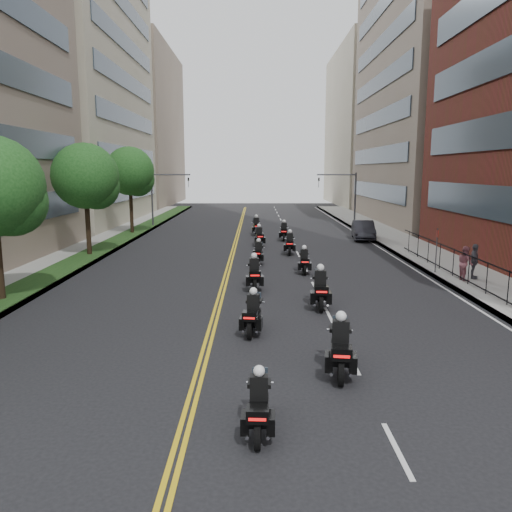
{
  "coord_description": "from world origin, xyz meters",
  "views": [
    {
      "loc": [
        0.19,
        -9.73,
        5.87
      ],
      "look_at": [
        0.21,
        13.04,
        1.93
      ],
      "focal_mm": 35.0,
      "sensor_mm": 36.0,
      "label": 1
    }
  ],
  "objects_px": {
    "motorcycle_1": "(340,350)",
    "pedestrian_b": "(465,263)",
    "motorcycle_2": "(253,315)",
    "motorcycle_4": "(254,275)",
    "motorcycle_3": "(320,291)",
    "parked_sedan": "(363,230)",
    "pedestrian_c": "(474,261)",
    "motorcycle_0": "(259,407)",
    "motorcycle_10": "(256,227)",
    "motorcycle_7": "(290,244)",
    "motorcycle_9": "(284,232)",
    "motorcycle_6": "(258,254)",
    "motorcycle_5": "(304,262)",
    "motorcycle_8": "(259,237)"
  },
  "relations": [
    {
      "from": "motorcycle_1",
      "to": "pedestrian_b",
      "type": "distance_m",
      "value": 14.69
    },
    {
      "from": "motorcycle_2",
      "to": "motorcycle_4",
      "type": "height_order",
      "value": "motorcycle_4"
    },
    {
      "from": "motorcycle_3",
      "to": "parked_sedan",
      "type": "distance_m",
      "value": 22.29
    },
    {
      "from": "motorcycle_2",
      "to": "pedestrian_c",
      "type": "relative_size",
      "value": 1.21
    },
    {
      "from": "motorcycle_1",
      "to": "motorcycle_3",
      "type": "relative_size",
      "value": 0.98
    },
    {
      "from": "motorcycle_0",
      "to": "motorcycle_10",
      "type": "distance_m",
      "value": 34.7
    },
    {
      "from": "motorcycle_0",
      "to": "motorcycle_4",
      "type": "height_order",
      "value": "motorcycle_4"
    },
    {
      "from": "motorcycle_3",
      "to": "motorcycle_10",
      "type": "xyz_separation_m",
      "value": [
        -2.71,
        24.24,
        -0.0
      ]
    },
    {
      "from": "parked_sedan",
      "to": "pedestrian_b",
      "type": "distance_m",
      "value": 16.68
    },
    {
      "from": "motorcycle_10",
      "to": "pedestrian_b",
      "type": "distance_m",
      "value": 22.33
    },
    {
      "from": "motorcycle_7",
      "to": "pedestrian_b",
      "type": "bearing_deg",
      "value": -42.1
    },
    {
      "from": "motorcycle_3",
      "to": "motorcycle_9",
      "type": "distance_m",
      "value": 20.82
    },
    {
      "from": "pedestrian_c",
      "to": "motorcycle_6",
      "type": "bearing_deg",
      "value": 92.31
    },
    {
      "from": "motorcycle_2",
      "to": "motorcycle_10",
      "type": "distance_m",
      "value": 27.68
    },
    {
      "from": "parked_sedan",
      "to": "motorcycle_9",
      "type": "bearing_deg",
      "value": -168.82
    },
    {
      "from": "motorcycle_9",
      "to": "motorcycle_1",
      "type": "bearing_deg",
      "value": -86.17
    },
    {
      "from": "motorcycle_3",
      "to": "motorcycle_4",
      "type": "distance_m",
      "value": 4.41
    },
    {
      "from": "motorcycle_2",
      "to": "motorcycle_5",
      "type": "xyz_separation_m",
      "value": [
        2.9,
        10.75,
        -0.02
      ]
    },
    {
      "from": "motorcycle_3",
      "to": "motorcycle_5",
      "type": "distance_m",
      "value": 7.31
    },
    {
      "from": "parked_sedan",
      "to": "motorcycle_6",
      "type": "bearing_deg",
      "value": -122.13
    },
    {
      "from": "motorcycle_8",
      "to": "motorcycle_10",
      "type": "distance_m",
      "value": 6.58
    },
    {
      "from": "motorcycle_6",
      "to": "pedestrian_b",
      "type": "height_order",
      "value": "pedestrian_b"
    },
    {
      "from": "motorcycle_3",
      "to": "pedestrian_b",
      "type": "xyz_separation_m",
      "value": [
        8.22,
        4.77,
        0.31
      ]
    },
    {
      "from": "motorcycle_7",
      "to": "motorcycle_10",
      "type": "distance_m",
      "value": 10.61
    },
    {
      "from": "motorcycle_9",
      "to": "motorcycle_5",
      "type": "bearing_deg",
      "value": -84.58
    },
    {
      "from": "motorcycle_3",
      "to": "parked_sedan",
      "type": "height_order",
      "value": "motorcycle_3"
    },
    {
      "from": "motorcycle_0",
      "to": "motorcycle_4",
      "type": "relative_size",
      "value": 0.86
    },
    {
      "from": "motorcycle_9",
      "to": "motorcycle_6",
      "type": "bearing_deg",
      "value": -98.01
    },
    {
      "from": "motorcycle_6",
      "to": "motorcycle_10",
      "type": "height_order",
      "value": "motorcycle_10"
    },
    {
      "from": "motorcycle_6",
      "to": "motorcycle_8",
      "type": "height_order",
      "value": "motorcycle_8"
    },
    {
      "from": "motorcycle_0",
      "to": "pedestrian_c",
      "type": "bearing_deg",
      "value": 55.89
    },
    {
      "from": "motorcycle_4",
      "to": "motorcycle_8",
      "type": "bearing_deg",
      "value": 86.35
    },
    {
      "from": "motorcycle_4",
      "to": "motorcycle_7",
      "type": "relative_size",
      "value": 1.04
    },
    {
      "from": "motorcycle_1",
      "to": "motorcycle_7",
      "type": "xyz_separation_m",
      "value": [
        -0.04,
        21.05,
        -0.04
      ]
    },
    {
      "from": "motorcycle_6",
      "to": "pedestrian_c",
      "type": "height_order",
      "value": "pedestrian_c"
    },
    {
      "from": "motorcycle_2",
      "to": "pedestrian_c",
      "type": "distance_m",
      "value": 14.51
    },
    {
      "from": "motorcycle_1",
      "to": "motorcycle_2",
      "type": "height_order",
      "value": "motorcycle_1"
    },
    {
      "from": "motorcycle_0",
      "to": "pedestrian_b",
      "type": "xyz_separation_m",
      "value": [
        10.94,
        15.23,
        0.44
      ]
    },
    {
      "from": "motorcycle_2",
      "to": "motorcycle_7",
      "type": "relative_size",
      "value": 0.95
    },
    {
      "from": "motorcycle_10",
      "to": "motorcycle_1",
      "type": "bearing_deg",
      "value": -91.38
    },
    {
      "from": "motorcycle_2",
      "to": "motorcycle_5",
      "type": "bearing_deg",
      "value": 82.72
    },
    {
      "from": "motorcycle_7",
      "to": "motorcycle_8",
      "type": "distance_m",
      "value": 4.33
    },
    {
      "from": "motorcycle_10",
      "to": "pedestrian_b",
      "type": "xyz_separation_m",
      "value": [
        10.93,
        -19.47,
        0.31
      ]
    },
    {
      "from": "motorcycle_5",
      "to": "pedestrian_b",
      "type": "xyz_separation_m",
      "value": [
        8.21,
        -2.54,
        0.42
      ]
    },
    {
      "from": "pedestrian_b",
      "to": "motorcycle_0",
      "type": "bearing_deg",
      "value": 140.04
    },
    {
      "from": "motorcycle_0",
      "to": "motorcycle_3",
      "type": "bearing_deg",
      "value": 77.91
    },
    {
      "from": "motorcycle_10",
      "to": "pedestrian_b",
      "type": "relative_size",
      "value": 1.4
    },
    {
      "from": "motorcycle_1",
      "to": "motorcycle_4",
      "type": "height_order",
      "value": "motorcycle_1"
    },
    {
      "from": "motorcycle_2",
      "to": "motorcycle_3",
      "type": "xyz_separation_m",
      "value": [
        2.89,
        3.44,
        0.08
      ]
    },
    {
      "from": "motorcycle_5",
      "to": "motorcycle_8",
      "type": "bearing_deg",
      "value": 105.72
    }
  ]
}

